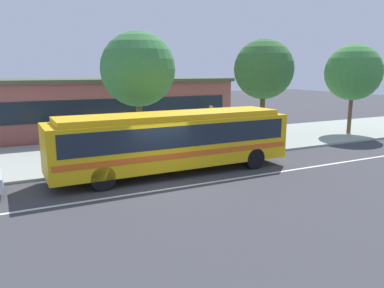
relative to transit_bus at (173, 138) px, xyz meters
name	(u,v)px	position (x,y,z in m)	size (l,w,h in m)	color
ground_plane	(162,183)	(-1.14, -1.31, -1.61)	(120.00, 120.00, 0.00)	#3A3A3F
sidewalk_slab	(118,152)	(-1.14, 5.35, -1.55)	(60.00, 8.00, 0.12)	#9BA094
lane_stripe_center	(169,189)	(-1.14, -2.11, -1.61)	(56.00, 0.16, 0.01)	silver
transit_bus	(173,138)	(0.00, 0.00, 0.00)	(11.11, 2.65, 2.77)	gold
pedestrian_waiting_near_sign	(232,136)	(4.32, 1.84, -0.53)	(0.48, 0.48, 1.66)	olive
pedestrian_walking_along_curb	(168,137)	(0.94, 2.85, -0.46)	(0.47, 0.47, 1.76)	#7A5A63
pedestrian_standing_by_tree	(118,141)	(-1.71, 3.17, -0.52)	(0.42, 0.42, 1.67)	#21264E
bus_stop_sign	(211,124)	(3.16, 2.11, 0.20)	(0.09, 0.44, 2.66)	gray
street_tree_near_stop	(138,69)	(-0.12, 4.36, 3.08)	(4.04, 4.04, 6.61)	brown
street_tree_mid_block	(264,69)	(8.58, 4.74, 3.09)	(3.88, 3.88, 6.55)	brown
street_tree_far_end	(353,73)	(15.77, 3.78, 2.88)	(3.97, 3.97, 6.37)	brown
station_building	(97,106)	(-0.58, 12.64, 0.43)	(19.76, 6.77, 4.06)	#955048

